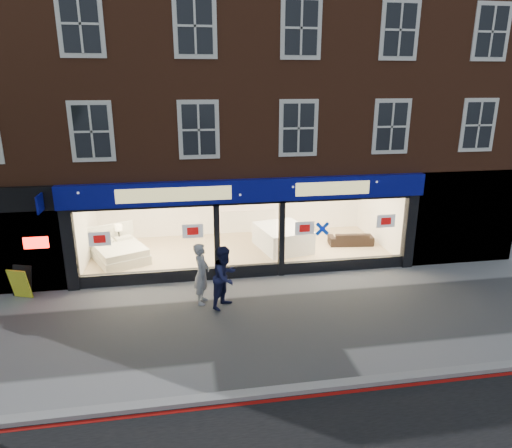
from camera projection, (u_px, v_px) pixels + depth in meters
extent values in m
plane|color=gray|center=(267.00, 322.00, 12.16)|extent=(120.00, 120.00, 0.00)
cube|color=#8C0A07|center=(296.00, 398.00, 9.24)|extent=(60.00, 0.10, 0.01)
cube|color=gray|center=(294.00, 389.00, 9.41)|extent=(60.00, 0.25, 0.12)
cube|color=tan|center=(241.00, 252.00, 17.09)|extent=(11.00, 4.50, 0.10)
cube|color=brown|center=(233.00, 67.00, 16.78)|extent=(19.00, 8.00, 6.70)
cube|color=#080D80|center=(250.00, 190.00, 14.00)|extent=(11.40, 0.28, 0.70)
cube|color=black|center=(250.00, 271.00, 15.00)|extent=(11.00, 0.18, 0.40)
cube|color=black|center=(70.00, 249.00, 13.77)|extent=(0.35, 0.30, 2.60)
cube|color=black|center=(409.00, 230.00, 15.52)|extent=(0.35, 0.30, 2.60)
cube|color=white|center=(146.00, 241.00, 14.04)|extent=(4.20, 0.02, 2.10)
cube|color=white|center=(347.00, 230.00, 15.07)|extent=(4.20, 0.02, 2.10)
cube|color=white|center=(249.00, 242.00, 14.88)|extent=(1.80, 0.02, 2.10)
cube|color=silver|center=(233.00, 204.00, 18.84)|extent=(11.00, 0.20, 2.60)
cube|color=#FFEAC6|center=(240.00, 185.00, 16.33)|extent=(11.00, 4.50, 0.12)
cube|color=#FF140C|center=(36.00, 243.00, 13.44)|extent=(0.70, 0.04, 0.35)
cube|color=black|center=(461.00, 217.00, 15.88)|extent=(4.00, 0.40, 3.30)
cube|color=beige|center=(121.00, 257.00, 16.04)|extent=(2.18, 2.32, 0.32)
cube|color=beige|center=(120.00, 249.00, 15.95)|extent=(2.09, 2.23, 0.23)
cube|color=beige|center=(111.00, 239.00, 16.70)|extent=(1.55, 0.78, 1.10)
cube|color=beige|center=(104.00, 241.00, 16.25)|extent=(0.66, 0.51, 0.11)
cube|color=beige|center=(123.00, 238.00, 16.61)|extent=(0.66, 0.51, 0.11)
cube|color=brown|center=(120.00, 246.00, 16.71)|extent=(0.58, 0.58, 0.55)
cube|color=white|center=(282.00, 244.00, 17.30)|extent=(2.06, 2.41, 0.28)
cube|color=white|center=(282.00, 238.00, 17.22)|extent=(2.06, 2.41, 0.28)
cube|color=white|center=(283.00, 231.00, 17.14)|extent=(2.06, 2.41, 0.28)
imported|color=black|center=(351.00, 238.00, 17.66)|extent=(1.76, 0.85, 0.49)
cube|color=yellow|center=(21.00, 282.00, 13.46)|extent=(0.72, 0.60, 0.95)
imported|color=#9FA1A6|center=(202.00, 273.00, 13.02)|extent=(0.59, 0.75, 1.81)
imported|color=#161A3F|center=(225.00, 277.00, 12.79)|extent=(1.10, 1.11, 1.81)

